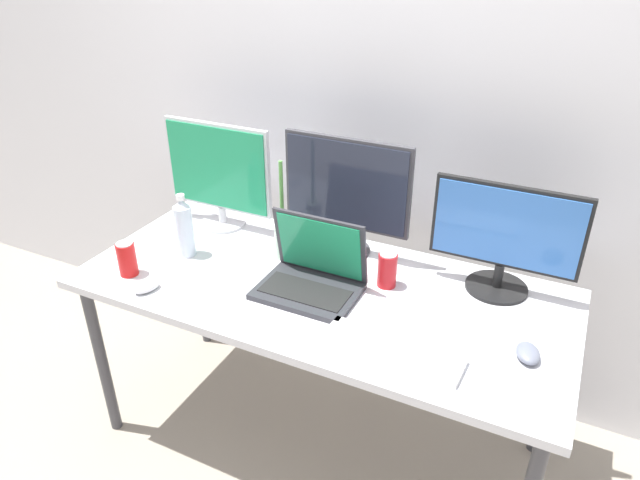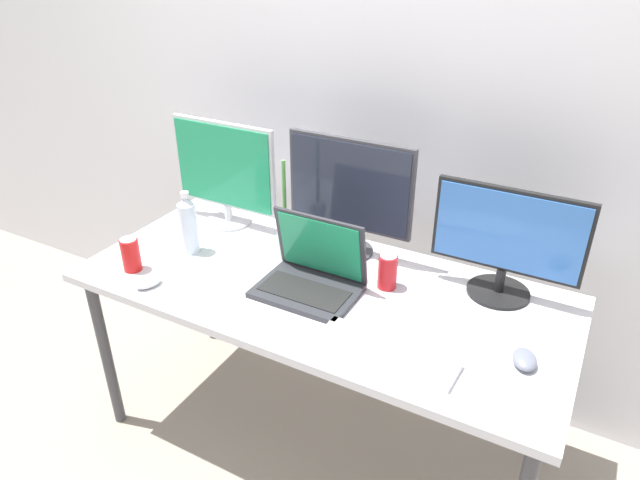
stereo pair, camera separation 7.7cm
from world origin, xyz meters
name	(u,v)px [view 1 (the left image)]	position (x,y,z in m)	size (l,w,h in m)	color
ground_plane	(320,437)	(0.00, 0.00, 0.00)	(16.00, 16.00, 0.00)	gray
wall_back	(387,86)	(0.00, 0.59, 1.30)	(7.00, 0.08, 2.60)	silver
work_desk	(320,300)	(0.00, 0.00, 0.68)	(1.70, 0.76, 0.74)	#424247
monitor_left	(218,173)	(-0.57, 0.24, 0.97)	(0.47, 0.19, 0.43)	silver
monitor_center	(346,192)	(-0.02, 0.26, 0.99)	(0.49, 0.19, 0.45)	#38383D
monitor_right	(505,236)	(0.55, 0.24, 0.95)	(0.49, 0.21, 0.38)	black
laptop_silver	(312,274)	(-0.02, -0.03, 0.80)	(0.34, 0.25, 0.26)	#2D2D33
keyboard_main	(392,350)	(0.34, -0.23, 0.75)	(0.42, 0.12, 0.02)	white
mouse_by_keyboard	(146,287)	(-0.52, -0.29, 0.76)	(0.06, 0.09, 0.03)	silver
mouse_by_laptop	(528,353)	(0.70, -0.08, 0.76)	(0.07, 0.10, 0.03)	slate
water_bottle	(184,228)	(-0.55, -0.03, 0.85)	(0.07, 0.07, 0.25)	silver
soda_can_near_keyboard	(387,270)	(0.21, 0.10, 0.80)	(0.07, 0.07, 0.13)	red
soda_can_by_laptop	(127,259)	(-0.65, -0.23, 0.80)	(0.07, 0.07, 0.13)	red
bamboo_vase	(283,238)	(-0.21, 0.12, 0.82)	(0.06, 0.06, 0.38)	#B2D1B7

